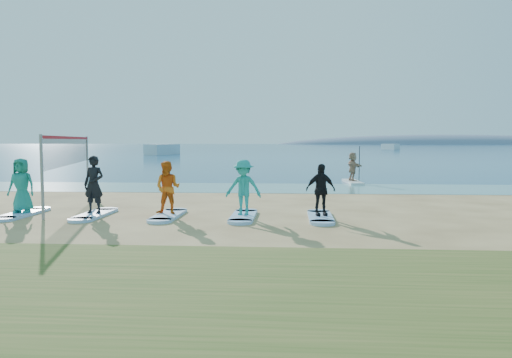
# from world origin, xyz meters

# --- Properties ---
(ground) EXTENTS (600.00, 600.00, 0.00)m
(ground) POSITION_xyz_m (0.00, 0.00, 0.00)
(ground) COLOR tan
(ground) RESTS_ON ground
(shallow_water) EXTENTS (600.00, 600.00, 0.00)m
(shallow_water) POSITION_xyz_m (0.00, 10.50, 0.01)
(shallow_water) COLOR teal
(shallow_water) RESTS_ON ground
(ocean) EXTENTS (600.00, 600.00, 0.00)m
(ocean) POSITION_xyz_m (0.00, 160.00, 0.01)
(ocean) COLOR navy
(ocean) RESTS_ON ground
(island_ridge) EXTENTS (220.00, 56.00, 18.00)m
(island_ridge) POSITION_xyz_m (95.00, 300.00, 0.00)
(island_ridge) COLOR slate
(island_ridge) RESTS_ON ground
(volleyball_net) EXTENTS (2.38, 8.79, 2.50)m
(volleyball_net) POSITION_xyz_m (-6.76, 4.65, 1.90)
(volleyball_net) COLOR gray
(volleyball_net) RESTS_ON ground
(paddleboard) EXTENTS (0.89, 3.04, 0.12)m
(paddleboard) POSITION_xyz_m (4.96, 13.74, 0.06)
(paddleboard) COLOR silver
(paddleboard) RESTS_ON ground
(paddleboarder) EXTENTS (0.89, 1.51, 1.55)m
(paddleboarder) POSITION_xyz_m (4.96, 13.74, 0.90)
(paddleboarder) COLOR tan
(paddleboarder) RESTS_ON paddleboard
(boat_offshore_a) EXTENTS (4.36, 7.80, 1.70)m
(boat_offshore_a) POSITION_xyz_m (-19.28, 65.85, 0.00)
(boat_offshore_a) COLOR silver
(boat_offshore_a) RESTS_ON ground
(boat_offshore_b) EXTENTS (3.81, 5.72, 1.44)m
(boat_offshore_b) POSITION_xyz_m (26.13, 112.73, 0.00)
(boat_offshore_b) COLOR silver
(boat_offshore_b) RESTS_ON ground
(surfboard_0) EXTENTS (0.70, 2.20, 0.09)m
(surfboard_0) POSITION_xyz_m (-6.70, 1.10, 0.04)
(surfboard_0) COLOR #9FC6F6
(surfboard_0) RESTS_ON ground
(student_0) EXTENTS (0.84, 0.56, 1.69)m
(student_0) POSITION_xyz_m (-6.70, 1.10, 0.93)
(student_0) COLOR #1B8576
(student_0) RESTS_ON surfboard_0
(surfboard_1) EXTENTS (0.70, 2.20, 0.09)m
(surfboard_1) POSITION_xyz_m (-4.40, 1.10, 0.04)
(surfboard_1) COLOR #9FC6F6
(surfboard_1) RESTS_ON ground
(student_1) EXTENTS (0.71, 0.53, 1.77)m
(student_1) POSITION_xyz_m (-4.40, 1.10, 0.97)
(student_1) COLOR black
(student_1) RESTS_ON surfboard_1
(surfboard_2) EXTENTS (0.70, 2.20, 0.09)m
(surfboard_2) POSITION_xyz_m (-2.10, 1.10, 0.04)
(surfboard_2) COLOR #9FC6F6
(surfboard_2) RESTS_ON ground
(student_2) EXTENTS (0.85, 0.70, 1.61)m
(student_2) POSITION_xyz_m (-2.10, 1.10, 0.89)
(student_2) COLOR orange
(student_2) RESTS_ON surfboard_2
(surfboard_3) EXTENTS (0.70, 2.20, 0.09)m
(surfboard_3) POSITION_xyz_m (0.20, 1.10, 0.04)
(surfboard_3) COLOR #9FC6F6
(surfboard_3) RESTS_ON ground
(student_3) EXTENTS (1.12, 0.71, 1.66)m
(student_3) POSITION_xyz_m (0.20, 1.10, 0.92)
(student_3) COLOR teal
(student_3) RESTS_ON surfboard_3
(surfboard_4) EXTENTS (0.70, 2.20, 0.09)m
(surfboard_4) POSITION_xyz_m (2.50, 1.10, 0.04)
(surfboard_4) COLOR #9FC6F6
(surfboard_4) RESTS_ON ground
(student_4) EXTENTS (0.97, 0.61, 1.54)m
(student_4) POSITION_xyz_m (2.50, 1.10, 0.86)
(student_4) COLOR black
(student_4) RESTS_ON surfboard_4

